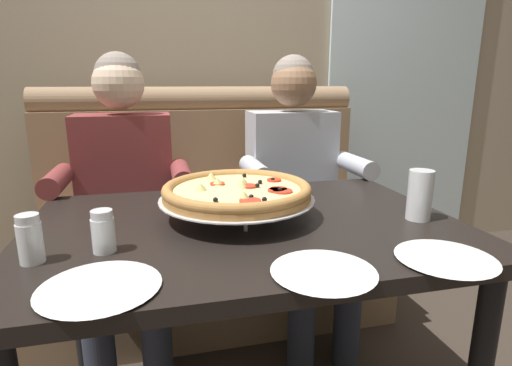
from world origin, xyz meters
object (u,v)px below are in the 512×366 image
Objects in this scene: shaker_pepper_flakes at (30,242)px; plate_near_left at (99,285)px; diner_right at (298,181)px; plate_near_right at (446,256)px; pizza at (237,192)px; plate_far_side at (324,269)px; drinking_glass at (420,198)px; patio_chair at (340,154)px; booth_bench at (210,231)px; dining_table at (246,252)px; shaker_parmesan at (103,234)px; diner_left at (125,191)px.

plate_near_left is at bearing -45.89° from shaker_pepper_flakes.
diner_right is 5.66× the size of plate_near_right.
plate_far_side is (0.11, -0.41, -0.07)m from pizza.
drinking_glass is 2.48m from patio_chair.
booth_bench is 1.97× the size of patio_chair.
plate_far_side reaches higher than dining_table.
dining_table is 5.48× the size of plate_near_right.
plate_near_right is at bearing -3.37° from plate_near_left.
shaker_parmesan is at bearing 153.42° from plate_far_side.
diner_right is at bearing 44.86° from shaker_parmesan.
plate_near_right is (0.39, -0.36, 0.11)m from dining_table.
diner_left reaches higher than plate_near_left.
diner_right is 12.30× the size of shaker_parmesan.
plate_far_side is (0.09, -1.25, 0.37)m from booth_bench.
booth_bench is at bearing 145.07° from diner_right.
diner_right is (0.38, 0.62, 0.05)m from dining_table.
diner_left is at bearing 140.82° from drinking_glass.
dining_table is 2.67× the size of pizza.
plate_near_left is at bearing -106.72° from booth_bench.
diner_left is 2.76× the size of pizza.
diner_right is at bearing 73.52° from plate_far_side.
booth_bench is 15.01× the size of shaker_pepper_flakes.
diner_left is at bearing -137.35° from patio_chair.
plate_near_right is at bearing -43.27° from dining_table.
plate_far_side is at bearing -26.58° from shaker_parmesan.
dining_table is 0.97× the size of diner_left.
shaker_pepper_flakes is at bearing 134.11° from plate_near_left.
pizza is at bearing -122.17° from patio_chair.
diner_right is at bearing 58.57° from dining_table.
shaker_pepper_flakes is 0.94m from plate_near_right.
pizza reaches higher than plate_near_left.
pizza is (-0.40, -0.58, 0.12)m from diner_right.
shaker_pepper_flakes is at bearing -116.76° from booth_bench.
diner_right is at bearing -121.26° from patio_chair.
plate_near_left is at bearing -88.93° from diner_left.
plate_far_side is (0.62, -0.21, -0.04)m from shaker_pepper_flakes.
drinking_glass is at bearing 2.11° from shaker_parmesan.
shaker_parmesan reaches higher than dining_table.
diner_left is at bearing 121.43° from dining_table.
plate_near_left is at bearing -165.47° from drinking_glass.
plate_far_side is at bearing -106.48° from diner_right.
booth_bench reaches higher than plate_near_left.
pizza is at bearing -91.07° from booth_bench.
diner_left is at bearing 122.42° from pizza.
plate_near_right is (0.39, -1.26, 0.37)m from booth_bench.
diner_right reaches higher than plate_near_left.
pizza is 0.55m from shaker_pepper_flakes.
patio_chair is at bearing 44.54° from booth_bench.
shaker_pepper_flakes reaches higher than shaker_parmesan.
dining_table is 0.97× the size of diner_right.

